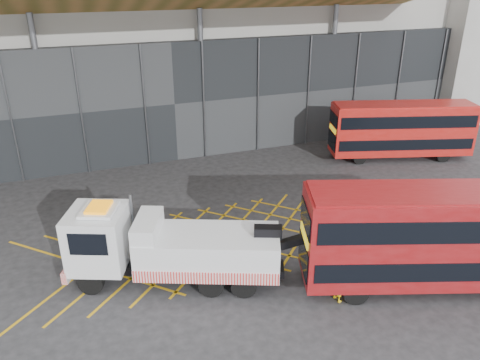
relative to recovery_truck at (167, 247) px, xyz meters
name	(u,v)px	position (x,y,z in m)	size (l,w,h in m)	color
ground_plane	(193,246)	(1.67, 2.25, -1.66)	(120.00, 120.00, 0.00)	#262629
road_markings	(224,240)	(3.27, 2.25, -1.66)	(19.96, 7.16, 0.01)	gold
construction_building	(148,17)	(3.59, 20.65, 7.31)	(55.00, 23.97, 18.00)	gray
recovery_truck	(167,247)	(0.00, 0.00, 0.00)	(10.05, 5.64, 3.60)	black
bus_towed	(439,235)	(10.23, -4.21, 0.79)	(11.04, 5.93, 4.41)	maroon
bus_second	(402,128)	(18.39, 8.46, 0.52)	(9.89, 4.96, 3.94)	#AD140F
worker	(339,283)	(6.07, -3.69, -0.83)	(0.61, 0.40, 1.67)	yellow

